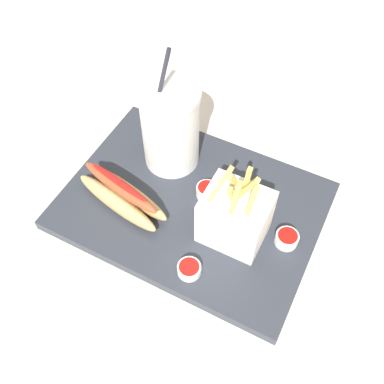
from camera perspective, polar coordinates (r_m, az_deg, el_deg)
name	(u,v)px	position (r m, az deg, el deg)	size (l,w,h in m)	color
ground_plane	(192,212)	(0.79, 0.00, -2.57)	(2.40, 2.40, 0.02)	silver
food_tray	(192,206)	(0.77, 0.00, -1.75)	(0.43, 0.31, 0.02)	#2D333D
soda_cup	(170,127)	(0.77, -2.76, 8.24)	(0.10, 0.10, 0.24)	white
fries_basket	(235,217)	(0.69, 5.51, -3.13)	(0.10, 0.08, 0.16)	white
hot_dog_1	(122,195)	(0.75, -8.96, -0.37)	(0.18, 0.09, 0.06)	tan
ketchup_cup_1	(286,240)	(0.73, 11.93, -5.98)	(0.04, 0.04, 0.02)	white
ketchup_cup_2	(189,269)	(0.69, -0.37, -9.77)	(0.04, 0.04, 0.02)	white
ketchup_cup_3	(207,191)	(0.76, 1.87, 0.18)	(0.04, 0.04, 0.02)	white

